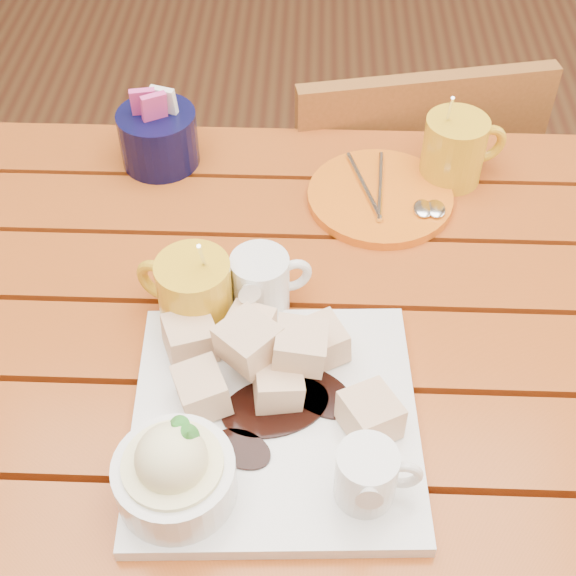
{
  "coord_description": "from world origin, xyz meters",
  "views": [
    {
      "loc": [
        0.06,
        -0.55,
        1.43
      ],
      "look_at": [
        0.04,
        0.02,
        0.82
      ],
      "focal_mm": 50.0,
      "sensor_mm": 36.0,
      "label": 1
    }
  ],
  "objects_px": {
    "dessert_plate": "(251,424)",
    "coffee_mug_left": "(193,293)",
    "coffee_mug_right": "(456,149)",
    "orange_saucer": "(381,197)",
    "chair_far": "(389,220)",
    "table": "(251,400)"
  },
  "relations": [
    {
      "from": "dessert_plate",
      "to": "coffee_mug_left",
      "type": "relative_size",
      "value": 2.19
    },
    {
      "from": "coffee_mug_left",
      "to": "coffee_mug_right",
      "type": "distance_m",
      "value": 0.41
    },
    {
      "from": "coffee_mug_right",
      "to": "orange_saucer",
      "type": "xyz_separation_m",
      "value": [
        -0.09,
        -0.05,
        -0.04
      ]
    },
    {
      "from": "orange_saucer",
      "to": "chair_far",
      "type": "xyz_separation_m",
      "value": [
        0.05,
        0.3,
        -0.3
      ]
    },
    {
      "from": "table",
      "to": "orange_saucer",
      "type": "height_order",
      "value": "orange_saucer"
    },
    {
      "from": "dessert_plate",
      "to": "coffee_mug_right",
      "type": "height_order",
      "value": "coffee_mug_right"
    },
    {
      "from": "dessert_plate",
      "to": "chair_far",
      "type": "bearing_deg",
      "value": 73.63
    },
    {
      "from": "dessert_plate",
      "to": "coffee_mug_right",
      "type": "distance_m",
      "value": 0.48
    },
    {
      "from": "coffee_mug_right",
      "to": "chair_far",
      "type": "xyz_separation_m",
      "value": [
        -0.04,
        0.24,
        -0.34
      ]
    },
    {
      "from": "orange_saucer",
      "to": "table",
      "type": "bearing_deg",
      "value": -122.63
    },
    {
      "from": "coffee_mug_right",
      "to": "chair_far",
      "type": "relative_size",
      "value": 0.17
    },
    {
      "from": "coffee_mug_right",
      "to": "chair_far",
      "type": "bearing_deg",
      "value": 81.46
    },
    {
      "from": "table",
      "to": "coffee_mug_right",
      "type": "xyz_separation_m",
      "value": [
        0.25,
        0.3,
        0.15
      ]
    },
    {
      "from": "coffee_mug_left",
      "to": "chair_far",
      "type": "height_order",
      "value": "coffee_mug_left"
    },
    {
      "from": "table",
      "to": "chair_far",
      "type": "xyz_separation_m",
      "value": [
        0.21,
        0.54,
        -0.19
      ]
    },
    {
      "from": "coffee_mug_left",
      "to": "orange_saucer",
      "type": "relative_size",
      "value": 0.72
    },
    {
      "from": "chair_far",
      "to": "coffee_mug_left",
      "type": "bearing_deg",
      "value": 50.41
    },
    {
      "from": "dessert_plate",
      "to": "coffee_mug_left",
      "type": "distance_m",
      "value": 0.17
    },
    {
      "from": "coffee_mug_left",
      "to": "chair_far",
      "type": "xyz_separation_m",
      "value": [
        0.27,
        0.51,
        -0.34
      ]
    },
    {
      "from": "coffee_mug_left",
      "to": "coffee_mug_right",
      "type": "relative_size",
      "value": 0.99
    },
    {
      "from": "dessert_plate",
      "to": "coffee_mug_right",
      "type": "xyz_separation_m",
      "value": [
        0.24,
        0.42,
        0.01
      ]
    },
    {
      "from": "table",
      "to": "chair_far",
      "type": "distance_m",
      "value": 0.61
    }
  ]
}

